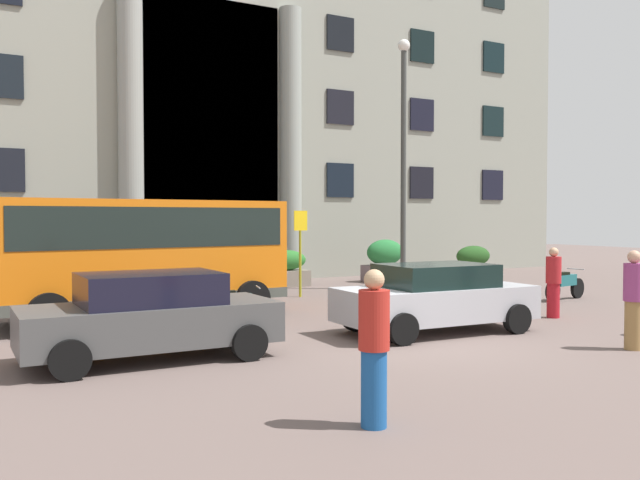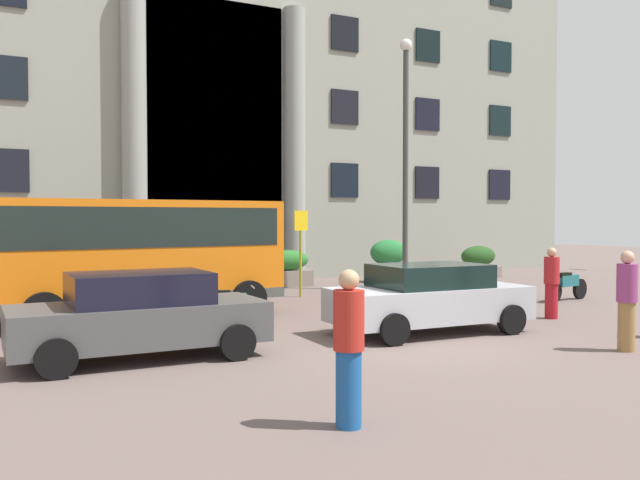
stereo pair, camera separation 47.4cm
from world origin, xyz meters
TOP-DOWN VIEW (x-y plane):
  - ground_plane at (0.00, 0.00)m, footprint 80.00×64.00m
  - office_building_facade at (0.00, 17.48)m, footprint 35.91×9.67m
  - orange_minibus at (-3.81, 5.50)m, footprint 6.79×3.19m
  - bus_stop_sign at (1.56, 7.64)m, footprint 0.44×0.08m
  - hedge_planter_entrance_left at (-1.77, 10.81)m, footprint 1.88×0.75m
  - hedge_planter_west at (6.58, 10.40)m, footprint 1.59×0.93m
  - hedge_planter_far_west at (2.54, 10.63)m, footprint 1.63×0.76m
  - hedge_planter_east at (10.68, 10.15)m, footprint 1.68×0.88m
  - parked_sedan_second at (-4.81, 0.92)m, footprint 4.22×2.00m
  - parked_sedan_far at (1.14, 0.70)m, footprint 4.24×2.12m
  - scooter_by_planter at (7.94, 3.22)m, footprint 1.91×0.60m
  - motorcycle_near_kerb at (-2.42, 3.34)m, footprint 1.94×0.75m
  - motorcycle_far_end at (4.56, 3.02)m, footprint 1.89×0.66m
  - pedestrian_man_red_shirt at (-3.55, -3.98)m, footprint 0.36×0.36m
  - pedestrian_woman_dark_dress at (4.92, 0.95)m, footprint 0.36×0.36m
  - pedestrian_child_trailing at (3.11, -2.51)m, footprint 0.36×0.36m
  - lamppost_plaza_centre at (5.52, 7.83)m, footprint 0.40×0.40m

SIDE VIEW (x-z plane):
  - ground_plane at x=0.00m, z-range -0.12..0.00m
  - motorcycle_far_end at x=4.56m, z-range 0.01..0.90m
  - scooter_by_planter at x=7.94m, z-range 0.01..0.90m
  - motorcycle_near_kerb at x=-2.42m, z-range 0.01..0.90m
  - hedge_planter_far_west at x=2.54m, z-range -0.02..1.25m
  - hedge_planter_east at x=10.68m, z-range -0.02..1.25m
  - hedge_planter_entrance_left at x=-1.77m, z-range -0.03..1.44m
  - parked_sedan_far at x=1.14m, z-range 0.02..1.46m
  - parked_sedan_second at x=-4.81m, z-range 0.01..1.49m
  - hedge_planter_west at x=6.58m, z-range -0.03..1.55m
  - pedestrian_woman_dark_dress at x=4.92m, z-range 0.01..1.70m
  - pedestrian_child_trailing at x=3.11m, z-range 0.01..1.83m
  - pedestrian_man_red_shirt at x=-3.55m, z-range 0.01..1.84m
  - bus_stop_sign at x=1.56m, z-range 0.31..2.92m
  - orange_minibus at x=-3.81m, z-range 0.27..3.08m
  - lamppost_plaza_centre at x=5.52m, z-range 0.64..8.91m
  - office_building_facade at x=0.00m, z-range 0.00..17.72m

